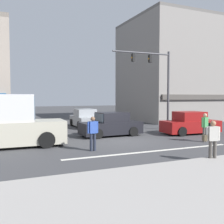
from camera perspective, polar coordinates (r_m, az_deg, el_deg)
The scene contains 12 objects.
ground_plane at distance 15.93m, azimuth 2.17°, elevation -6.16°, with size 120.00×120.00×0.00m, color #3D3D3F.
lane_marking_stripe at distance 12.92m, azimuth 9.02°, elevation -8.41°, with size 9.00×0.24×0.01m, color silver.
building_right_corner at distance 31.88m, azimuth 13.24°, elevation 8.68°, with size 10.51×9.98×11.31m.
utility_pole_far_right at distance 27.98m, azimuth 10.07°, elevation 6.22°, with size 1.40×0.22×7.83m.
traffic_light_mast at distance 20.93m, azimuth 9.94°, elevation 7.52°, with size 4.89×0.32×6.20m.
sedan_crossing_rightbound at distance 17.61m, azimuth -0.23°, elevation -2.91°, with size 4.16×2.00×1.58m.
sedan_crossing_center at distance 22.79m, azimuth -5.97°, elevation -1.51°, with size 1.96×4.14×1.58m.
sedan_approaching_near at distance 19.38m, azimuth 16.66°, elevation -2.48°, with size 4.20×2.08×1.58m.
box_truck_crossing_leftbound at distance 14.60m, azimuth -22.19°, elevation -2.31°, with size 5.66×2.37×2.75m.
pedestrian_foreground_with_bag at distance 11.28m, azimuth 20.98°, elevation -5.40°, with size 0.66×0.47×1.67m.
pedestrian_mid_crossing at distance 12.71m, azimuth -4.20°, elevation -4.24°, with size 0.57×0.25×1.67m.
pedestrian_far_side at distance 16.14m, azimuth 19.62°, elevation -2.81°, with size 0.69×0.33×1.67m.
Camera 1 is at (-6.85, -14.14, 2.62)m, focal length 42.00 mm.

